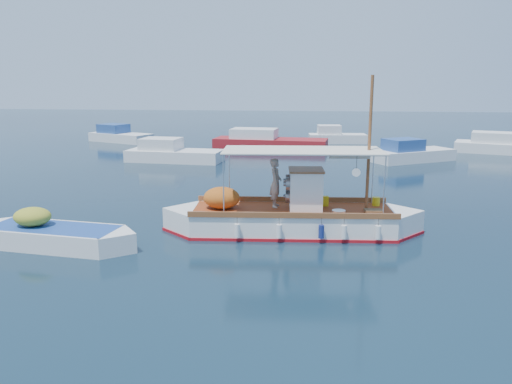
# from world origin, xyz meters

# --- Properties ---
(ground) EXTENTS (160.00, 160.00, 0.00)m
(ground) POSITION_xyz_m (0.00, 0.00, 0.00)
(ground) COLOR black
(ground) RESTS_ON ground
(fishing_caique) EXTENTS (9.53, 3.11, 5.83)m
(fishing_caique) POSITION_xyz_m (0.63, -0.00, 0.52)
(fishing_caique) COLOR white
(fishing_caique) RESTS_ON ground
(dinghy) EXTENTS (6.03, 2.23, 1.48)m
(dinghy) POSITION_xyz_m (-7.22, -2.59, 0.31)
(dinghy) COLOR white
(dinghy) RESTS_ON ground
(bg_boat_nw) EXTENTS (6.73, 2.93, 1.80)m
(bg_boat_nw) POSITION_xyz_m (-8.45, 15.83, 0.49)
(bg_boat_nw) COLOR silver
(bg_boat_nw) RESTS_ON ground
(bg_boat_n) EXTENTS (9.58, 3.68, 1.80)m
(bg_boat_n) POSITION_xyz_m (-2.60, 23.86, 0.49)
(bg_boat_n) COLOR maroon
(bg_boat_n) RESTS_ON ground
(bg_boat_ne) EXTENTS (6.25, 4.97, 1.80)m
(bg_boat_ne) POSITION_xyz_m (8.03, 17.81, 0.49)
(bg_boat_ne) COLOR silver
(bg_boat_ne) RESTS_ON ground
(bg_boat_e) EXTENTS (8.18, 5.03, 1.80)m
(bg_boat_e) POSITION_xyz_m (16.08, 22.83, 0.49)
(bg_boat_e) COLOR silver
(bg_boat_e) RESTS_ON ground
(bg_boat_far_w) EXTENTS (6.50, 4.55, 1.80)m
(bg_boat_far_w) POSITION_xyz_m (-16.62, 26.70, 0.49)
(bg_boat_far_w) COLOR silver
(bg_boat_far_w) RESTS_ON ground
(bg_boat_far_n) EXTENTS (5.27, 2.48, 1.80)m
(bg_boat_far_n) POSITION_xyz_m (3.24, 28.18, 0.49)
(bg_boat_far_n) COLOR silver
(bg_boat_far_n) RESTS_ON ground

